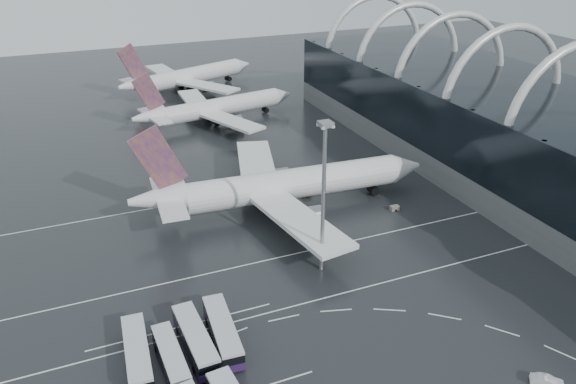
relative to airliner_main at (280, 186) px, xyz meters
name	(u,v)px	position (x,y,z in m)	size (l,w,h in m)	color
ground	(326,289)	(-3.70, -29.14, -5.36)	(420.00, 420.00, 0.00)	black
terminal	(535,137)	(57.86, -9.30, 5.52)	(42.00, 160.00, 34.90)	#585B5D
lane_marking_near	(331,296)	(-3.70, -31.14, -5.35)	(120.00, 0.25, 0.01)	silver
lane_marking_mid	(297,253)	(-3.70, -17.14, -5.35)	(120.00, 0.25, 0.01)	silver
lane_marking_far	(247,191)	(-3.70, 10.86, -5.35)	(120.00, 0.25, 0.01)	silver
bus_bay_line_north	(182,326)	(-27.70, -29.14, -5.35)	(28.00, 0.25, 0.01)	silver
airliner_main	(280,186)	(0.00, 0.00, 0.00)	(63.17, 55.32, 21.39)	silver
airliner_gate_b	(214,108)	(2.91, 58.83, -0.86)	(51.67, 45.84, 17.99)	silver
airliner_gate_c	(187,77)	(3.63, 96.11, -0.51)	(52.66, 48.02, 19.39)	silver
bus_row_near_a	(137,354)	(-35.06, -34.73, -3.49)	(4.08, 14.00, 3.40)	#301541
bus_row_near_b	(171,358)	(-30.94, -36.93, -3.72)	(3.15, 12.18, 2.98)	#301541
bus_row_near_c	(195,340)	(-27.04, -34.91, -3.50)	(3.69, 13.87, 3.39)	#301541
bus_row_near_d	(223,331)	(-23.01, -34.72, -3.49)	(4.11, 14.01, 3.40)	#301541
van_curve_c	(547,381)	(13.57, -59.27, -4.66)	(1.47, 4.22, 1.39)	silver
floodlight_mast	(324,181)	(-1.85, -23.46, 11.63)	(2.07, 2.07, 27.01)	gray
gse_cart_belly_b	(372,184)	(23.61, 2.37, -4.84)	(1.89, 1.12, 1.03)	slate
gse_cart_belly_c	(303,232)	(-0.03, -11.59, -4.76)	(2.19, 1.29, 1.19)	#ACA316
gse_cart_belly_d	(395,208)	(21.88, -9.66, -4.85)	(1.87, 1.11, 1.02)	slate
gse_cart_belly_e	(306,194)	(7.66, 3.67, -4.83)	(1.93, 1.14, 1.05)	#ACA316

